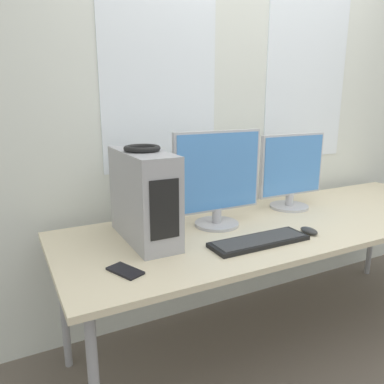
{
  "coord_description": "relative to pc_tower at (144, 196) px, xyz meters",
  "views": [
    {
      "loc": [
        -1.41,
        -1.08,
        1.41
      ],
      "look_at": [
        -0.62,
        0.43,
        0.99
      ],
      "focal_mm": 35.0,
      "sensor_mm": 36.0,
      "label": 1
    }
  ],
  "objects": [
    {
      "name": "ground_plane",
      "position": [
        0.83,
        -0.53,
        -0.97
      ],
      "size": [
        14.0,
        14.0,
        0.0
      ],
      "primitive_type": "plane",
      "color": "#665B51"
    },
    {
      "name": "wall_back",
      "position": [
        0.83,
        0.46,
        0.39
      ],
      "size": [
        8.0,
        0.07,
        2.7
      ],
      "color": "silver",
      "rests_on": "ground_plane"
    },
    {
      "name": "desk",
      "position": [
        0.83,
        -0.1,
        -0.25
      ],
      "size": [
        2.55,
        0.86,
        0.75
      ],
      "color": "beige",
      "rests_on": "ground_plane"
    },
    {
      "name": "pc_tower",
      "position": [
        0.0,
        0.0,
        0.0
      ],
      "size": [
        0.19,
        0.5,
        0.43
      ],
      "color": "#9E9EA3",
      "rests_on": "desk"
    },
    {
      "name": "headphones",
      "position": [
        0.0,
        0.0,
        0.23
      ],
      "size": [
        0.17,
        0.17,
        0.03
      ],
      "color": "black",
      "rests_on": "pc_tower"
    },
    {
      "name": "monitor_main",
      "position": [
        0.41,
        0.01,
        0.04
      ],
      "size": [
        0.5,
        0.23,
        0.5
      ],
      "color": "#B7B7BC",
      "rests_on": "desk"
    },
    {
      "name": "monitor_right_near",
      "position": [
        0.98,
        0.08,
        0.01
      ],
      "size": [
        0.46,
        0.23,
        0.45
      ],
      "color": "#B7B7BC",
      "rests_on": "desk"
    },
    {
      "name": "keyboard",
      "position": [
        0.45,
        -0.3,
        -0.2
      ],
      "size": [
        0.49,
        0.15,
        0.02
      ],
      "color": "black",
      "rests_on": "desk"
    },
    {
      "name": "mouse",
      "position": [
        0.76,
        -0.31,
        -0.2
      ],
      "size": [
        0.06,
        0.1,
        0.03
      ],
      "color": "#2D2D2D",
      "rests_on": "desk"
    },
    {
      "name": "cell_phone",
      "position": [
        -0.2,
        -0.3,
        -0.21
      ],
      "size": [
        0.13,
        0.17,
        0.01
      ],
      "rotation": [
        0.0,
        0.0,
        0.4
      ],
      "color": "black",
      "rests_on": "desk"
    }
  ]
}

